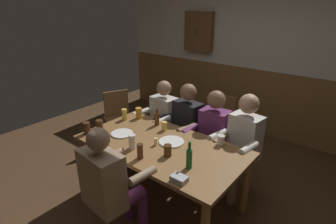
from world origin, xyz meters
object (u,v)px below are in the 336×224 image
at_px(plate_1, 122,133).
at_px(pint_glass_1, 139,113).
at_px(bottle_1, 189,158).
at_px(dining_table, 161,152).
at_px(condiment_caddy, 179,179).
at_px(pint_glass_6, 221,140).
at_px(person_1, 184,124).
at_px(plate_0, 171,142).
at_px(pint_glass_5, 124,114).
at_px(bottle_0, 157,118).
at_px(person_0, 161,117).
at_px(chair_empty_near_left, 219,123).
at_px(pint_glass_8, 100,124).
at_px(pint_glass_0, 132,142).
at_px(wall_dart_cabinet, 199,32).
at_px(table_candle, 156,142).
at_px(pint_glass_2, 168,150).
at_px(person_2, 211,133).
at_px(pint_glass_7, 87,128).
at_px(pint_glass_4, 164,126).
at_px(chair_empty_near_right, 119,117).
at_px(person_4, 109,182).
at_px(pint_glass_3, 140,151).
at_px(person_3, 242,141).

distance_m(plate_1, pint_glass_1, 0.50).
bearing_deg(bottle_1, dining_table, 159.77).
distance_m(condiment_caddy, pint_glass_6, 0.80).
xyz_separation_m(person_1, plate_0, (0.28, -0.62, 0.09)).
bearing_deg(pint_glass_5, bottle_0, 18.05).
distance_m(dining_table, person_0, 0.95).
bearing_deg(chair_empty_near_left, pint_glass_8, 61.94).
xyz_separation_m(pint_glass_0, wall_dart_cabinet, (-0.92, 2.63, 0.85)).
bearing_deg(pint_glass_1, table_candle, -31.79).
bearing_deg(bottle_1, pint_glass_2, 171.81).
height_order(person_1, bottle_1, person_1).
bearing_deg(person_2, table_candle, 69.71).
bearing_deg(bottle_0, pint_glass_0, -72.90).
distance_m(condiment_caddy, pint_glass_0, 0.74).
bearing_deg(dining_table, pint_glass_1, 152.55).
xyz_separation_m(pint_glass_5, pint_glass_7, (-0.04, -0.55, -0.00)).
distance_m(person_1, table_candle, 0.80).
relative_size(person_2, bottle_1, 4.45).
bearing_deg(pint_glass_2, wall_dart_cabinet, 117.45).
bearing_deg(pint_glass_4, pint_glass_8, -144.66).
height_order(pint_glass_4, pint_glass_5, pint_glass_5).
bearing_deg(bottle_0, pint_glass_2, -40.70).
bearing_deg(pint_glass_6, chair_empty_near_right, 173.22).
bearing_deg(person_2, bottle_1, 104.88).
relative_size(person_4, condiment_caddy, 8.80).
xyz_separation_m(person_0, person_4, (0.63, -1.45, 0.03)).
height_order(chair_empty_near_right, plate_1, chair_empty_near_right).
distance_m(plate_1, bottle_1, 1.01).
xyz_separation_m(dining_table, person_2, (0.21, 0.71, 0.01)).
xyz_separation_m(table_candle, pint_glass_1, (-0.66, 0.41, 0.03)).
bearing_deg(condiment_caddy, pint_glass_3, 173.74).
relative_size(person_1, wall_dart_cabinet, 1.73).
relative_size(person_1, table_candle, 15.10).
distance_m(person_4, bottle_0, 1.15).
relative_size(pint_glass_1, pint_glass_2, 1.19).
bearing_deg(pint_glass_7, pint_glass_2, 11.07).
height_order(chair_empty_near_left, pint_glass_6, chair_empty_near_left).
distance_m(person_3, table_candle, 1.01).
height_order(condiment_caddy, plate_0, condiment_caddy).
relative_size(chair_empty_near_right, condiment_caddy, 6.29).
bearing_deg(pint_glass_6, table_candle, -140.34).
distance_m(bottle_0, pint_glass_5, 0.46).
height_order(person_4, chair_empty_near_right, person_4).
relative_size(person_3, chair_empty_near_right, 1.41).
height_order(person_1, person_3, person_3).
bearing_deg(bottle_1, chair_empty_near_left, 109.22).
xyz_separation_m(dining_table, wall_dart_cabinet, (-1.10, 2.37, 1.02)).
height_order(dining_table, person_1, person_1).
distance_m(plate_0, wall_dart_cabinet, 2.71).
distance_m(person_1, pint_glass_6, 0.80).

